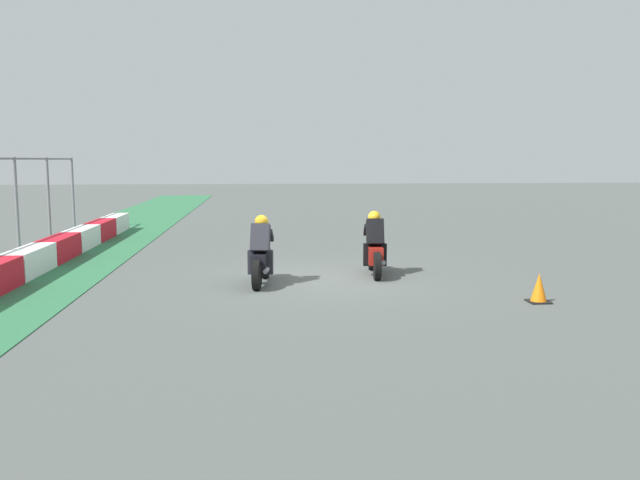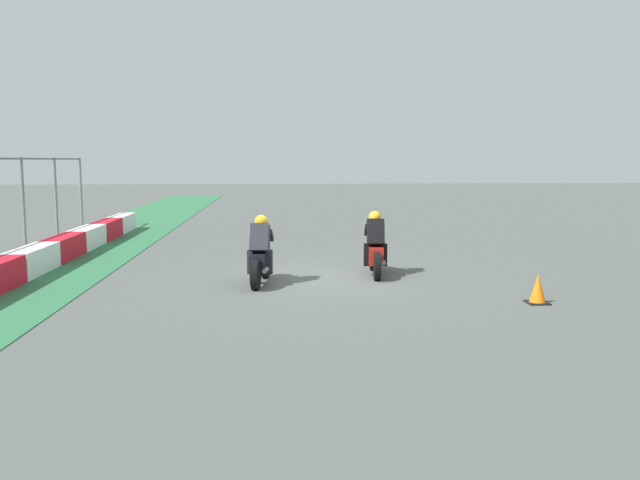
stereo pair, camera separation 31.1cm
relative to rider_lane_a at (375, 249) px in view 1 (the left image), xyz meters
name	(u,v)px [view 1 (the left image)]	position (x,y,z in m)	size (l,w,h in m)	color
ground_plane	(320,279)	(-0.46, 1.33, -0.62)	(120.00, 120.00, 0.00)	#4F5652
grass_verge	(7,284)	(-0.46, 8.20, -0.62)	(72.00, 3.84, 0.02)	#2E6E45
track_barrier	(10,270)	(-0.46, 8.12, -0.30)	(23.05, 0.60, 0.64)	red
rider_lane_a	(375,249)	(0.00, 0.00, 0.00)	(2.04, 0.55, 1.51)	black
rider_lane_b	(261,256)	(-0.90, 2.67, 0.00)	(2.04, 0.59, 1.51)	black
traffic_cone	(539,289)	(-3.27, -2.60, -0.36)	(0.40, 0.40, 0.57)	black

